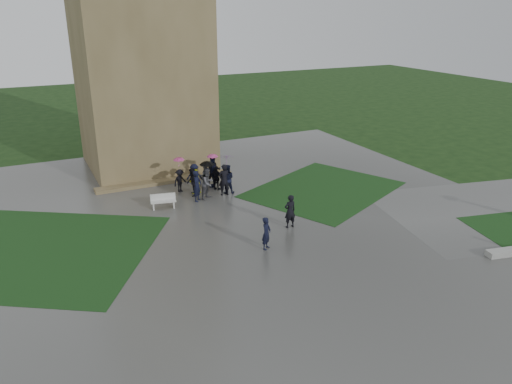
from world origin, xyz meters
name	(u,v)px	position (x,y,z in m)	size (l,w,h in m)	color
ground	(230,250)	(0.00, 0.00, 0.00)	(120.00, 120.00, 0.00)	black
plaza	(214,233)	(0.00, 2.00, 0.01)	(34.00, 34.00, 0.02)	#3B3B38
lawn_inset_left	(30,250)	(-8.50, 4.00, 0.03)	(11.00, 9.00, 0.01)	black
lawn_inset_right	(323,190)	(8.50, 5.00, 0.03)	(9.00, 7.00, 0.01)	black
tower	(139,35)	(0.00, 15.00, 9.00)	(8.00, 8.00, 18.00)	brown
tower_plinth	(166,181)	(0.00, 10.60, 0.13)	(9.00, 0.80, 0.22)	brown
bench	(163,201)	(-1.35, 6.42, 0.44)	(1.48, 0.72, 0.82)	beige
visitor_cluster	(208,176)	(1.87, 7.83, 1.07)	(3.54, 3.24, 2.42)	black
pedestrian_mid	(266,233)	(1.60, -0.66, 0.82)	(0.58, 0.38, 1.59)	black
pedestrian_near	(290,211)	(3.81, 1.00, 0.91)	(0.65, 0.43, 1.78)	black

